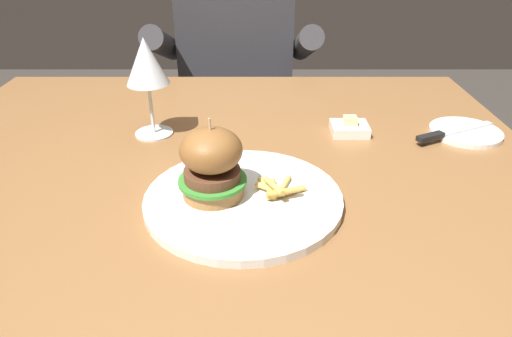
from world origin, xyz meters
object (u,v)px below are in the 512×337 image
at_px(bread_plate, 465,132).
at_px(butter_dish, 349,128).
at_px(main_plate, 243,199).
at_px(diner_person, 236,101).
at_px(wine_glass, 146,64).
at_px(burger_sandwich, 209,163).
at_px(table_knife, 448,133).

relative_size(bread_plate, butter_dish, 1.89).
bearing_deg(bread_plate, main_plate, -150.49).
distance_m(butter_dish, diner_person, 0.72).
xyz_separation_m(wine_glass, diner_person, (0.14, 0.65, -0.32)).
xyz_separation_m(main_plate, butter_dish, (0.21, 0.26, 0.00)).
bearing_deg(burger_sandwich, bread_plate, 26.83).
height_order(bread_plate, table_knife, table_knife).
bearing_deg(diner_person, bread_plate, -53.02).
relative_size(wine_glass, diner_person, 0.17).
bearing_deg(diner_person, butter_dish, -68.34).
height_order(burger_sandwich, butter_dish, burger_sandwich).
xyz_separation_m(burger_sandwich, wine_glass, (-0.14, 0.25, 0.08)).
bearing_deg(diner_person, wine_glass, -102.12).
xyz_separation_m(main_plate, burger_sandwich, (-0.05, 0.00, 0.06)).
bearing_deg(table_knife, main_plate, -150.14).
bearing_deg(table_knife, butter_dish, 171.81).
distance_m(main_plate, table_knife, 0.46).
distance_m(main_plate, wine_glass, 0.34).
distance_m(wine_glass, table_knife, 0.60).
bearing_deg(butter_dish, wine_glass, -179.50).
bearing_deg(main_plate, butter_dish, 50.84).
height_order(wine_glass, bread_plate, wine_glass).
bearing_deg(bread_plate, butter_dish, 178.60).
distance_m(bread_plate, table_knife, 0.05).
bearing_deg(burger_sandwich, butter_dish, 44.63).
bearing_deg(table_knife, diner_person, 123.56).
xyz_separation_m(main_plate, table_knife, (0.40, 0.23, 0.01)).
height_order(main_plate, table_knife, table_knife).
xyz_separation_m(burger_sandwich, table_knife, (0.45, 0.23, -0.05)).
distance_m(bread_plate, butter_dish, 0.23).
height_order(wine_glass, diner_person, diner_person).
bearing_deg(main_plate, table_knife, 29.86).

